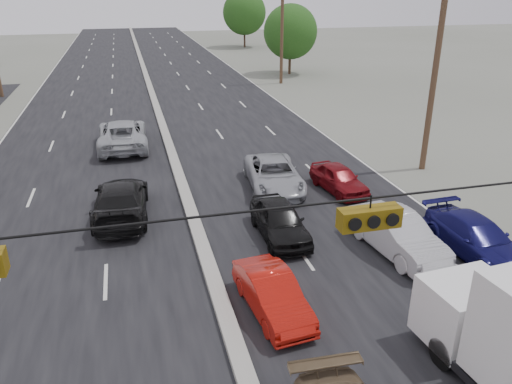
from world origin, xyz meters
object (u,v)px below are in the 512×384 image
queue_car_b (397,234)px  queue_car_d (476,238)px  queue_car_a (280,221)px  queue_car_e (339,179)px  oncoming_far (122,134)px  utility_pole_right_c (282,28)px  utility_pole_right_b (435,70)px  tree_right_far (244,13)px  red_sedan (272,294)px  tree_right_mid (290,32)px  queue_car_c (274,175)px  oncoming_near (121,200)px

queue_car_b → queue_car_d: size_ratio=0.98×
queue_car_a → queue_car_e: bearing=42.4°
queue_car_d → oncoming_far: (-11.97, 16.10, 0.17)m
utility_pole_right_c → queue_car_b: utility_pole_right_c is taller
utility_pole_right_b → queue_car_a: (-9.50, -5.44, -4.42)m
utility_pole_right_b → queue_car_a: 11.81m
tree_right_far → red_sedan: size_ratio=2.21×
utility_pole_right_c → tree_right_mid: (2.50, 5.00, -0.77)m
red_sedan → oncoming_far: (-4.02, 17.54, 0.22)m
queue_car_a → tree_right_far: bearing=77.7°
queue_car_b → queue_car_e: (0.30, 5.87, -0.11)m
utility_pole_right_b → queue_car_c: 9.46m
queue_car_b → oncoming_far: size_ratio=0.75×
tree_right_mid → queue_car_b: bearing=-102.4°
tree_right_mid → queue_car_c: 32.80m
utility_pole_right_c → queue_car_e: utility_pole_right_c is taller
queue_car_d → queue_car_e: size_ratio=1.24×
utility_pole_right_c → tree_right_far: utility_pole_right_c is taller
utility_pole_right_b → red_sedan: (-11.10, -9.91, -4.50)m
queue_car_c → oncoming_near: oncoming_near is taller
queue_car_a → queue_car_d: queue_car_a is taller
tree_right_mid → oncoming_far: (-17.62, -22.37, -3.51)m
tree_right_far → oncoming_near: 60.29m
queue_car_e → oncoming_far: (-9.62, 9.40, 0.20)m
utility_pole_right_b → tree_right_far: utility_pole_right_b is taller
utility_pole_right_c → oncoming_near: (-15.30, -27.13, -4.35)m
queue_car_d → queue_car_b: bearing=160.2°
tree_right_far → queue_car_d: bearing=-96.0°
red_sedan → tree_right_mid: bearing=64.9°
red_sedan → queue_car_b: 5.77m
utility_pole_right_b → tree_right_far: (3.50, 55.00, -0.15)m
red_sedan → oncoming_near: size_ratio=0.70×
queue_car_a → oncoming_near: size_ratio=0.76×
queue_car_e → utility_pole_right_b: bearing=10.3°
utility_pole_right_b → queue_car_e: bearing=-162.2°
oncoming_near → oncoming_far: bearing=-87.6°
utility_pole_right_b → red_sedan: bearing=-138.2°
red_sedan → queue_car_b: size_ratio=0.83×
tree_right_far → queue_car_a: size_ratio=2.04×
queue_car_c → oncoming_far: (-6.78, 8.37, 0.12)m
queue_car_c → queue_car_d: (5.18, -7.73, -0.05)m
utility_pole_right_c → oncoming_far: utility_pole_right_c is taller
queue_car_d → oncoming_far: 20.06m
tree_right_far → queue_car_c: (-11.84, -55.74, -4.25)m
queue_car_c → tree_right_far: bearing=84.1°
queue_car_a → oncoming_far: size_ratio=0.67×
utility_pole_right_c → oncoming_near: 31.45m
tree_right_far → queue_car_d: (-6.66, -63.47, -4.30)m
tree_right_far → queue_car_c: 57.15m
tree_right_mid → oncoming_far: 28.70m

